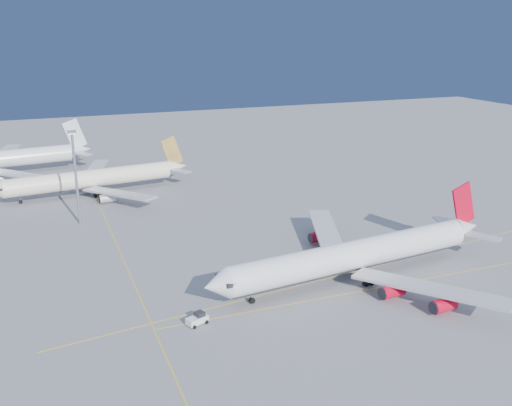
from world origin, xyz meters
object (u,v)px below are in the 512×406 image
at_px(airliner_virgin, 359,254).
at_px(light_mast, 75,170).
at_px(pushback_tug, 198,319).
at_px(airliner_etihad, 94,178).

height_order(airliner_virgin, light_mast, light_mast).
bearing_deg(light_mast, pushback_tug, -77.13).
height_order(airliner_etihad, pushback_tug, airliner_etihad).
relative_size(pushback_tug, light_mast, 0.17).
xyz_separation_m(airliner_etihad, light_mast, (-7.27, -28.82, 10.01)).
bearing_deg(pushback_tug, airliner_etihad, 73.75).
bearing_deg(light_mast, airliner_etihad, 75.84).
height_order(airliner_virgin, pushback_tug, airliner_virgin).
distance_m(airliner_virgin, airliner_etihad, 97.01).
distance_m(airliner_virgin, pushback_tug, 38.09).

